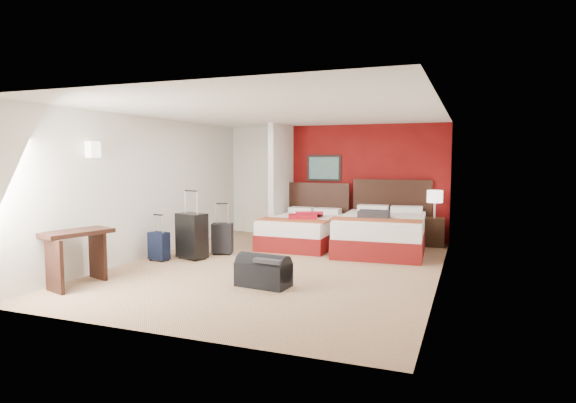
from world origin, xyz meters
The scene contains 17 objects.
ground centered at (0.00, 0.00, 0.00)m, with size 6.50×6.50×0.00m, color tan.
room_walls centered at (-1.40, 1.42, 1.26)m, with size 5.02×6.52×2.50m.
red_accent_panel centered at (0.75, 3.23, 1.25)m, with size 3.50×0.04×2.50m, color maroon.
partition_wall centered at (-1.00, 2.61, 1.25)m, with size 0.12×1.20×2.50m, color silver.
entry_door centered at (-1.75, 3.20, 1.02)m, with size 0.82×0.06×2.05m, color silver.
bed_left centered at (-0.26, 1.95, 0.29)m, with size 1.35×1.92×0.58m, color white.
bed_right centered at (1.33, 1.94, 0.34)m, with size 1.56×2.24×0.67m, color silver.
red_suitcase_open centered at (-0.16, 1.85, 0.63)m, with size 0.56×0.77×0.10m, color #A70E1F.
jacket_bundle centered at (1.23, 1.64, 0.74)m, with size 0.56×0.45×0.13m, color #323236.
nightstand centered at (2.22, 2.85, 0.29)m, with size 0.41×0.41×0.58m, color #321D10.
table_lamp centered at (2.22, 2.85, 0.85)m, with size 0.31×0.31×0.55m, color white.
suitcase_black centered at (-1.67, 0.03, 0.39)m, with size 0.52×0.32×0.78m, color black.
suitcase_charcoal centered at (-1.36, 0.57, 0.27)m, with size 0.37×0.23×0.55m, color black.
suitcase_navy centered at (-2.11, -0.32, 0.23)m, with size 0.34×0.21×0.47m, color black.
duffel_bag centered at (0.25, -1.20, 0.18)m, with size 0.73×0.39×0.37m, color black.
jacket_draped centered at (0.40, -1.25, 0.40)m, with size 0.41×0.34×0.05m, color #343439.
desk centered at (-2.20, -2.08, 0.39)m, with size 0.46×0.93×0.77m, color black.
Camera 1 is at (2.90, -7.19, 1.77)m, focal length 30.05 mm.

